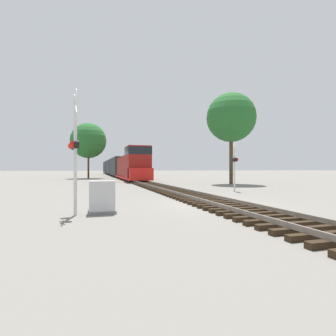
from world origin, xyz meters
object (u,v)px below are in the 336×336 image
at_px(crossing_signal_near, 75,147).
at_px(tree_far_right, 231,118).
at_px(crossing_signal_far, 235,162).
at_px(relay_cabinet, 102,198).
at_px(freight_train, 115,167).
at_px(tree_mid_background, 88,141).

distance_m(crossing_signal_near, tree_far_right, 22.46).
xyz_separation_m(crossing_signal_far, relay_cabinet, (-10.01, -7.09, -1.60)).
relative_size(crossing_signal_near, tree_far_right, 0.45).
bearing_deg(relay_cabinet, crossing_signal_near, -172.38).
bearing_deg(crossing_signal_near, freight_train, 164.77).
bearing_deg(crossing_signal_far, crossing_signal_near, 142.11).
xyz_separation_m(relay_cabinet, tree_mid_background, (-0.79, 37.43, 5.99)).
distance_m(crossing_signal_far, tree_mid_background, 32.51).
bearing_deg(tree_mid_background, crossing_signal_near, -90.30).
xyz_separation_m(freight_train, relay_cabinet, (-5.33, -53.88, -1.46)).
distance_m(relay_cabinet, tree_far_right, 22.20).
height_order(freight_train, crossing_signal_far, freight_train).
distance_m(freight_train, crossing_signal_far, 47.02).
xyz_separation_m(relay_cabinet, tree_far_right, (14.50, 15.40, 6.75)).
distance_m(tree_far_right, tree_mid_background, 26.83).
relative_size(relay_cabinet, tree_mid_background, 0.13).
xyz_separation_m(freight_train, tree_mid_background, (-6.12, -16.44, 4.54)).
distance_m(crossing_signal_near, tree_mid_background, 37.79).
distance_m(freight_train, tree_mid_background, 18.12).
bearing_deg(crossing_signal_near, tree_mid_background, 171.14).
bearing_deg(crossing_signal_far, tree_mid_background, 38.40).
bearing_deg(crossing_signal_near, relay_cabinet, 89.07).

